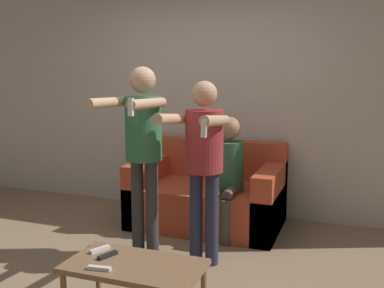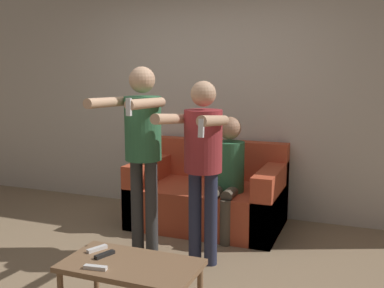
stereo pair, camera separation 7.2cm
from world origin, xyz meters
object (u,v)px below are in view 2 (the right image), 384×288
(person_standing_right, at_px, (202,152))
(remote_far, at_px, (97,249))
(remote_near, at_px, (95,268))
(person_standing_left, at_px, (142,139))
(coffee_table, at_px, (131,269))
(remote_mid, at_px, (105,255))
(couch, at_px, (209,197))
(person_seated, at_px, (227,171))

(person_standing_right, bearing_deg, remote_far, -117.37)
(remote_far, bearing_deg, remote_near, -58.83)
(person_standing_left, xyz_separation_m, coffee_table, (0.42, -0.98, -0.70))
(remote_far, bearing_deg, remote_mid, -33.04)
(couch, bearing_deg, person_seated, -41.21)
(person_seated, distance_m, remote_mid, 1.74)
(couch, bearing_deg, coffee_table, -85.90)
(person_standing_left, height_order, coffee_table, person_standing_left)
(person_standing_left, bearing_deg, person_seated, 53.46)
(person_seated, distance_m, coffee_table, 1.75)
(person_standing_right, relative_size, remote_mid, 10.11)
(person_standing_left, height_order, remote_near, person_standing_left)
(coffee_table, xyz_separation_m, remote_far, (-0.32, 0.10, 0.05))
(coffee_table, distance_m, remote_far, 0.34)
(remote_mid, distance_m, remote_far, 0.12)
(person_seated, bearing_deg, remote_far, -105.53)
(remote_mid, bearing_deg, remote_far, 146.96)
(couch, bearing_deg, person_standing_right, -74.17)
(remote_mid, bearing_deg, person_seated, 78.37)
(remote_near, relative_size, remote_mid, 1.00)
(coffee_table, xyz_separation_m, remote_near, (-0.16, -0.16, 0.05))
(person_standing_right, bearing_deg, person_standing_left, 179.97)
(person_seated, relative_size, remote_far, 7.82)
(coffee_table, distance_m, remote_near, 0.24)
(remote_near, distance_m, remote_mid, 0.20)
(person_seated, bearing_deg, person_standing_left, -126.54)
(remote_near, bearing_deg, couch, 89.44)
(person_standing_left, distance_m, person_seated, 1.00)
(couch, relative_size, person_standing_left, 0.92)
(couch, xyz_separation_m, person_standing_right, (0.28, -0.98, 0.67))
(person_standing_right, xyz_separation_m, remote_far, (-0.46, -0.88, -0.56))
(person_standing_left, height_order, remote_mid, person_standing_left)
(couch, xyz_separation_m, person_seated, (0.27, -0.24, 0.36))
(person_standing_right, xyz_separation_m, person_seated, (-0.01, 0.74, -0.31))
(remote_mid, bearing_deg, couch, 87.74)
(remote_mid, bearing_deg, coffee_table, -8.00)
(coffee_table, bearing_deg, couch, 94.10)
(coffee_table, bearing_deg, remote_mid, 172.00)
(person_seated, xyz_separation_m, remote_mid, (-0.35, -1.68, -0.25))
(person_standing_left, bearing_deg, remote_far, -83.70)
(remote_near, relative_size, remote_far, 1.02)
(remote_near, bearing_deg, person_standing_right, 75.40)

